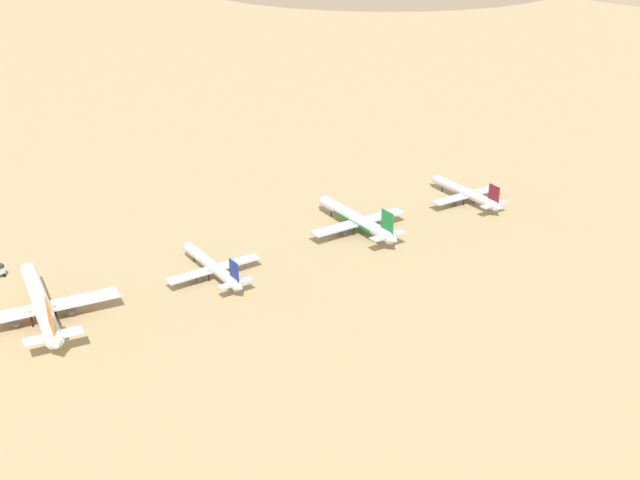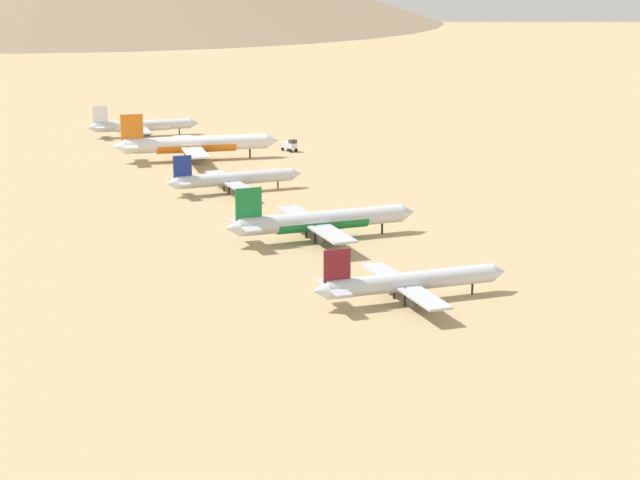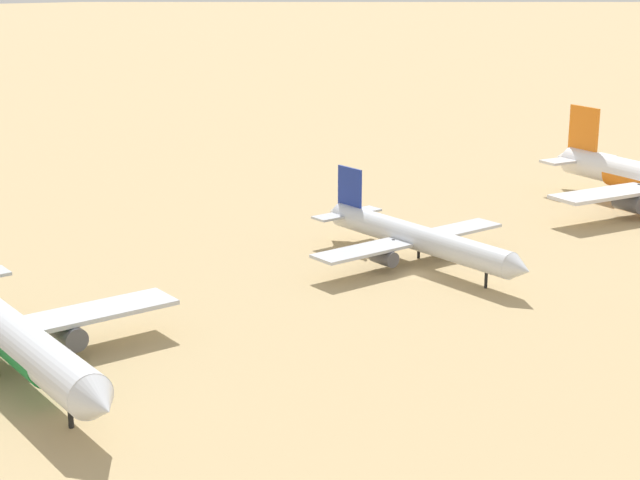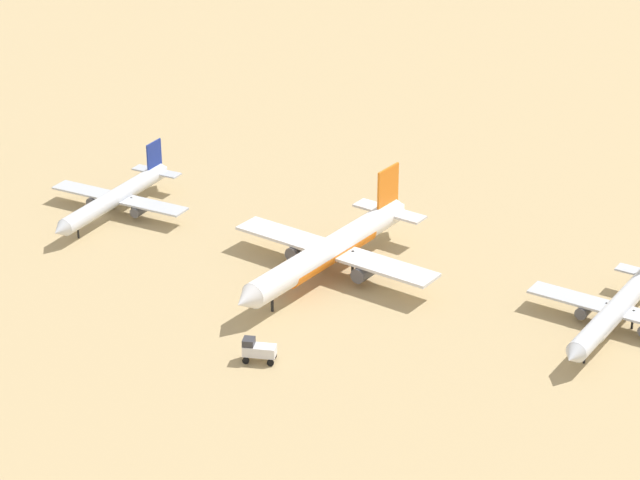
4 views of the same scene
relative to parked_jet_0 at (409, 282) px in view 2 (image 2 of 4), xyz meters
The scene contains 7 objects.
ground_plane 100.51m from the parked_jet_0, 93.60° to the left, with size 1800.00×1800.00×0.00m, color tan.
parked_jet_0 is the anchor object (origin of this frame).
parked_jet_1 47.98m from the parked_jet_0, 92.68° to the left, with size 44.59×36.26×12.85m.
parked_jet_2 103.10m from the parked_jet_0, 95.32° to the left, with size 37.14×30.24×10.71m.
parked_jet_3 152.56m from the parked_jet_0, 93.86° to the left, with size 50.56×41.05×14.58m.
parked_jet_4 203.17m from the parked_jet_0, 95.35° to the left, with size 37.97×30.74×10.98m.
service_truck 160.38m from the parked_jet_0, 82.39° to the left, with size 4.44×5.69×3.90m.
Camera 2 is at (-66.05, -284.48, 61.79)m, focal length 64.12 mm.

